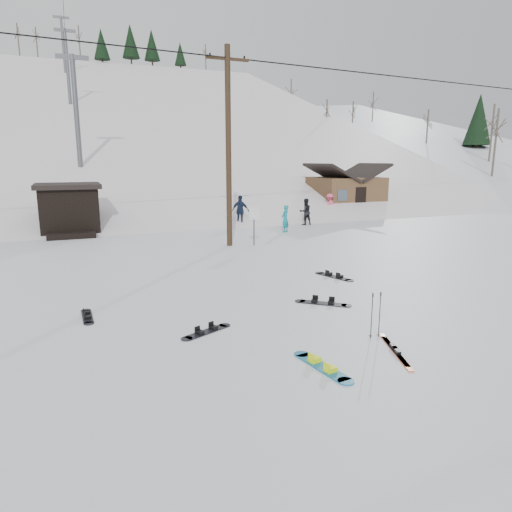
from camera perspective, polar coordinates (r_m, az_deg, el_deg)
name	(u,v)px	position (r m, az deg, el deg)	size (l,w,h in m)	color
ground	(373,381)	(9.05, 14.47, -14.93)	(200.00, 200.00, 0.00)	white
ski_slope	(116,282)	(63.64, -17.06, -3.17)	(60.00, 75.00, 45.00)	white
ridge_right	(376,259)	(72.47, 14.73, -0.41)	(34.00, 85.00, 36.00)	white
treeline_right	(405,191)	(63.54, 18.14, 7.73)	(20.00, 60.00, 10.00)	black
treeline_crest	(96,181)	(92.61, -19.38, 8.80)	(50.00, 6.00, 10.00)	black
utility_pole	(228,145)	(21.56, -3.46, 13.66)	(2.00, 0.26, 9.00)	#3A2819
trail_sign	(254,219)	(21.71, -0.23, 4.66)	(0.50, 0.09, 1.85)	#595B60
lift_hut	(69,209)	(27.46, -22.30, 5.49)	(3.40, 4.10, 2.75)	black
lift_tower_near	(76,105)	(36.60, -21.60, 17.16)	(2.20, 0.36, 8.00)	#595B60
lift_tower_mid	(67,62)	(57.34, -22.54, 21.47)	(2.20, 0.36, 8.00)	#595B60
lift_tower_far	(63,41)	(78.23, -22.99, 23.49)	(2.20, 0.36, 8.00)	#595B60
cabin	(346,193)	(36.45, 11.14, 7.72)	(5.39, 4.40, 3.77)	brown
hero_snowboard	(322,366)	(9.37, 8.29, -13.48)	(0.52, 1.69, 0.12)	teal
hero_skis	(395,350)	(10.41, 16.99, -11.21)	(0.78, 1.87, 0.10)	#DC5016
ski_poles	(376,315)	(10.89, 14.74, -7.09)	(0.30, 0.08, 1.08)	black
board_scatter_a	(206,331)	(11.07, -6.21, -9.33)	(1.36, 0.77, 0.10)	black
board_scatter_b	(87,316)	(12.80, -20.34, -7.07)	(0.28, 1.35, 0.09)	black
board_scatter_d	(323,303)	(13.22, 8.36, -5.81)	(1.31, 1.16, 0.11)	black
board_scatter_f	(334,276)	(16.23, 9.74, -2.50)	(0.73, 1.59, 0.12)	black
skier_teal	(285,219)	(25.88, 3.67, 4.67)	(0.56, 0.37, 1.53)	#0E8691
skier_dark	(305,212)	(28.95, 6.18, 5.52)	(0.80, 0.62, 1.65)	black
skier_pink	(330,205)	(33.39, 9.20, 6.29)	(1.07, 0.61, 1.65)	#E75172
skier_navy	(240,211)	(28.31, -1.95, 5.69)	(1.11, 0.46, 1.89)	#162239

